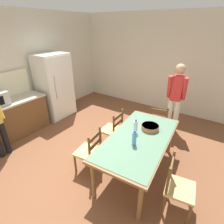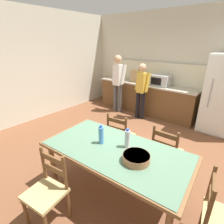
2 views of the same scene
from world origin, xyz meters
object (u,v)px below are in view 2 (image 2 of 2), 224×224
object	(u,v)px
chair_side_far_right	(166,152)
person_at_counter	(141,89)
serving_bowl	(136,158)
chair_head_end	(220,219)
paper_bag	(135,76)
person_at_sink	(118,81)
microwave	(161,80)
dining_table	(116,154)
chair_side_near_left	(47,191)
bottle_near_centre	(101,135)
bottle_off_centre	(127,139)
chair_side_far_left	(120,136)

from	to	relation	value
chair_side_far_right	person_at_counter	bearing A→B (deg)	-50.91
serving_bowl	chair_head_end	world-z (taller)	chair_head_end
paper_bag	person_at_sink	world-z (taller)	person_at_sink
microwave	dining_table	bearing A→B (deg)	-74.69
serving_bowl	chair_side_near_left	distance (m)	1.12
chair_side_far_right	person_at_sink	distance (m)	3.02
paper_bag	person_at_sink	bearing A→B (deg)	-119.80
bottle_near_centre	chair_head_end	size ratio (longest dim) A/B	0.30
bottle_near_centre	paper_bag	bearing A→B (deg)	115.16
bottle_off_centre	chair_side_far_right	xyz separation A→B (m)	(0.29, 0.68, -0.45)
microwave	dining_table	world-z (taller)	microwave
dining_table	chair_side_near_left	distance (m)	0.93
dining_table	chair_head_end	distance (m)	1.28
paper_bag	dining_table	bearing A→B (deg)	-61.19
person_at_sink	chair_side_near_left	bearing A→B (deg)	-154.88
serving_bowl	person_at_counter	world-z (taller)	person_at_counter
paper_bag	bottle_off_centre	xyz separation A→B (m)	(1.79, -2.97, -0.19)
bottle_near_centre	serving_bowl	bearing A→B (deg)	-3.22
chair_head_end	chair_side_near_left	bearing A→B (deg)	109.18
chair_side_far_right	person_at_counter	xyz separation A→B (m)	(-1.53, 1.78, 0.42)
chair_side_near_left	serving_bowl	bearing A→B (deg)	37.85
bottle_off_centre	person_at_sink	bearing A→B (deg)	129.90
microwave	bottle_off_centre	distance (m)	3.13
microwave	chair_side_far_left	world-z (taller)	microwave
bottle_off_centre	person_at_counter	xyz separation A→B (m)	(-1.24, 2.46, -0.03)
bottle_near_centre	person_at_counter	bearing A→B (deg)	109.34
bottle_near_centre	chair_side_far_left	xyz separation A→B (m)	(-0.25, 0.77, -0.45)
person_at_sink	person_at_counter	distance (m)	0.84
bottle_near_centre	dining_table	bearing A→B (deg)	3.99
bottle_near_centre	chair_side_near_left	size ratio (longest dim) A/B	0.30
microwave	chair_head_end	size ratio (longest dim) A/B	0.55
microwave	person_at_sink	size ratio (longest dim) A/B	0.29
chair_head_end	person_at_sink	distance (m)	4.14
chair_side_near_left	bottle_off_centre	bearing A→B (deg)	54.87
bottle_near_centre	microwave	bearing A→B (deg)	101.04
bottle_off_centre	chair_side_far_left	size ratio (longest dim) A/B	0.30
paper_bag	bottle_near_centre	distance (m)	3.45
microwave	chair_head_end	bearing A→B (deg)	-55.13
paper_bag	bottle_off_centre	size ratio (longest dim) A/B	1.33
chair_side_far_right	person_at_sink	bearing A→B (deg)	-38.96
paper_bag	person_at_counter	size ratio (longest dim) A/B	0.23
bottle_near_centre	chair_side_far_right	distance (m)	1.13
chair_side_near_left	chair_head_end	bearing A→B (deg)	20.11
bottle_near_centre	person_at_counter	world-z (taller)	person_at_counter
chair_side_far_left	chair_side_far_right	bearing A→B (deg)	176.73
paper_bag	bottle_off_centre	bearing A→B (deg)	-58.89
bottle_near_centre	chair_side_far_right	xyz separation A→B (m)	(0.62, 0.83, -0.45)
bottle_off_centre	paper_bag	bearing A→B (deg)	121.11
chair_head_end	chair_side_near_left	world-z (taller)	same
bottle_near_centre	person_at_sink	distance (m)	3.15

